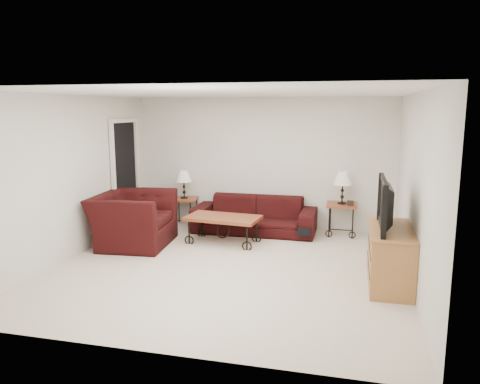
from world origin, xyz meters
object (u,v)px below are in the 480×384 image
television (392,204)px  backpack (305,228)px  coffee_table (223,230)px  sofa (254,215)px  side_table_left (185,212)px  side_table_right (341,219)px  lamp_left (184,184)px  armchair (133,219)px  tv_stand (390,257)px  lamp_right (342,188)px

television → backpack: 2.38m
coffee_table → television: 3.08m
sofa → side_table_left: (-1.45, 0.18, -0.06)m
sofa → side_table_right: bearing=6.5°
lamp_left → armchair: (-0.37, -1.45, -0.38)m
armchair → backpack: armchair is taller
lamp_left → television: size_ratio=0.48×
side_table_right → tv_stand: (0.69, -2.33, 0.09)m
backpack → side_table_right: bearing=54.7°
coffee_table → side_table_left: bearing=137.1°
lamp_right → television: (0.67, -2.33, 0.20)m
side_table_right → tv_stand: tv_stand is taller
lamp_right → backpack: 1.04m
lamp_right → lamp_left: bearing=180.0°
coffee_table → tv_stand: (2.66, -1.34, 0.15)m
television → side_table_right: bearing=-163.9°
side_table_right → lamp_left: bearing=180.0°
side_table_right → television: 2.56m
side_table_right → coffee_table: (-1.96, -1.00, -0.06)m
lamp_left → backpack: lamp_left is taller
side_table_right → armchair: (-3.41, -1.45, 0.15)m
lamp_left → television: 4.39m
lamp_right → television: television is taller
side_table_right → lamp_left: 3.08m
sofa → lamp_right: lamp_right is taller
television → side_table_left: bearing=-122.2°
side_table_left → lamp_right: (3.04, -0.00, 0.61)m
lamp_right → coffee_table: bearing=-153.0°
lamp_left → tv_stand: bearing=-32.0°
lamp_left → backpack: 2.56m
sofa → armchair: 2.23m
lamp_right → backpack: lamp_right is taller
lamp_right → backpack: bearing=-139.3°
lamp_right → coffee_table: (-1.96, -1.00, -0.65)m
side_table_right → coffee_table: bearing=-153.0°
tv_stand → television: (-0.02, 0.00, 0.71)m
side_table_right → armchair: armchair is taller
sofa → lamp_left: 1.54m
lamp_right → armchair: bearing=-156.9°
sofa → armchair: armchair is taller
armchair → tv_stand: 4.20m
sofa → side_table_left: size_ratio=4.14×
side_table_left → sofa: bearing=-7.1°
side_table_right → tv_stand: size_ratio=0.46×
coffee_table → television: (2.64, -1.34, 0.85)m
armchair → sofa: bearing=-60.1°
coffee_table → tv_stand: 2.98m
lamp_left → armchair: bearing=-104.4°
tv_stand → sofa: bearing=136.6°
sofa → backpack: sofa is taller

